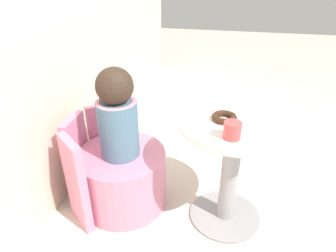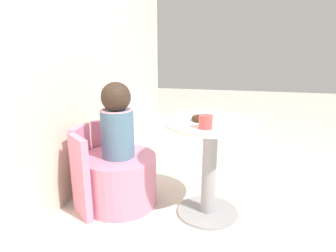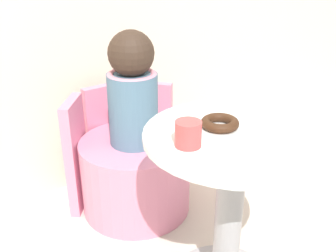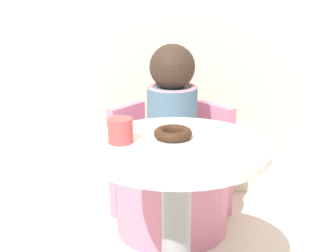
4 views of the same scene
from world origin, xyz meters
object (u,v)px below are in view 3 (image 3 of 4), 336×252
at_px(round_table, 230,193).
at_px(donut, 220,123).
at_px(cup, 188,134).
at_px(tub_chair, 136,175).
at_px(child_figure, 133,91).

bearing_deg(round_table, donut, 99.72).
relative_size(round_table, donut, 5.22).
bearing_deg(cup, tub_chair, 73.46).
relative_size(child_figure, cup, 6.51).
relative_size(round_table, tub_chair, 1.24).
bearing_deg(cup, child_figure, 73.46).
bearing_deg(donut, tub_chair, 88.49).
relative_size(tub_chair, donut, 4.19).
bearing_deg(round_table, cup, 173.67).
xyz_separation_m(round_table, child_figure, (0.01, 0.68, 0.21)).
bearing_deg(child_figure, tub_chair, 90.00).
height_order(tub_chair, child_figure, child_figure).
xyz_separation_m(round_table, cup, (-0.19, 0.02, 0.29)).
bearing_deg(round_table, child_figure, 89.56).
bearing_deg(child_figure, donut, -91.51).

